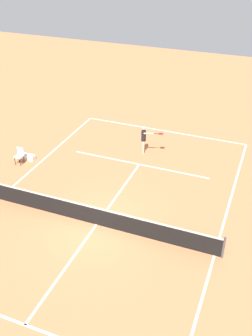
{
  "coord_description": "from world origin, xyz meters",
  "views": [
    {
      "loc": [
        -6.33,
        12.33,
        11.49
      ],
      "look_at": [
        0.07,
        -3.81,
        0.8
      ],
      "focal_mm": 42.09,
      "sensor_mm": 36.0,
      "label": 1
    }
  ],
  "objects_px": {
    "courtside_chair_mid": "(19,155)",
    "equipment_bag": "(28,157)",
    "player_serving": "(144,137)",
    "tennis_ball": "(141,173)"
  },
  "relations": [
    {
      "from": "player_serving",
      "to": "tennis_ball",
      "type": "bearing_deg",
      "value": -4.35
    },
    {
      "from": "player_serving",
      "to": "courtside_chair_mid",
      "type": "xyz_separation_m",
      "value": [
        6.12,
        3.72,
        -0.5
      ]
    },
    {
      "from": "tennis_ball",
      "to": "equipment_bag",
      "type": "height_order",
      "value": "equipment_bag"
    },
    {
      "from": "courtside_chair_mid",
      "to": "player_serving",
      "type": "bearing_deg",
      "value": -148.7
    },
    {
      "from": "courtside_chair_mid",
      "to": "equipment_bag",
      "type": "xyz_separation_m",
      "value": [
        -0.18,
        -0.53,
        -0.38
      ]
    },
    {
      "from": "tennis_ball",
      "to": "courtside_chair_mid",
      "type": "bearing_deg",
      "value": 12.41
    },
    {
      "from": "courtside_chair_mid",
      "to": "equipment_bag",
      "type": "height_order",
      "value": "courtside_chair_mid"
    },
    {
      "from": "player_serving",
      "to": "tennis_ball",
      "type": "relative_size",
      "value": 25.46
    },
    {
      "from": "tennis_ball",
      "to": "equipment_bag",
      "type": "distance_m",
      "value": 6.6
    },
    {
      "from": "tennis_ball",
      "to": "courtside_chair_mid",
      "type": "xyz_separation_m",
      "value": [
        6.72,
        1.48,
        0.5
      ]
    }
  ]
}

